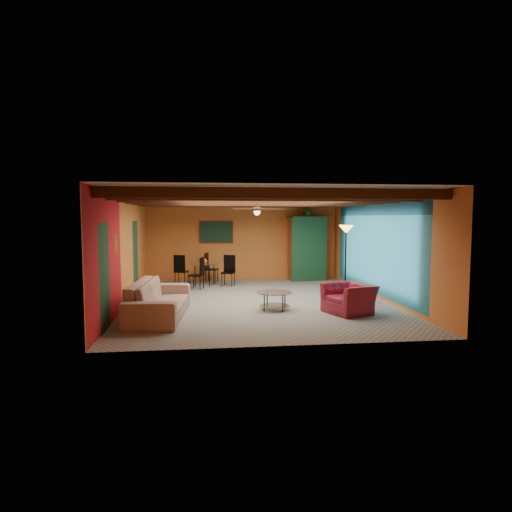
{
  "coord_description": "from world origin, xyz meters",
  "views": [
    {
      "loc": [
        -1.4,
        -11.2,
        2.15
      ],
      "look_at": [
        0.0,
        0.2,
        1.15
      ],
      "focal_mm": 31.26,
      "sensor_mm": 36.0,
      "label": 1
    }
  ],
  "objects": [
    {
      "name": "sofa",
      "position": [
        -2.32,
        -1.53,
        0.39
      ],
      "size": [
        1.26,
        2.75,
        0.78
      ],
      "primitive_type": "imported",
      "rotation": [
        0.0,
        0.0,
        1.49
      ],
      "color": "#957160",
      "rests_on": "ground"
    },
    {
      "name": "ceiling_fan",
      "position": [
        0.0,
        0.0,
        2.36
      ],
      "size": [
        1.5,
        1.5,
        0.44
      ],
      "primitive_type": null,
      "color": "#472614",
      "rests_on": "ceiling"
    },
    {
      "name": "floor_lamp",
      "position": [
        2.49,
        0.48,
        0.97
      ],
      "size": [
        0.51,
        0.51,
        1.95
      ],
      "primitive_type": null,
      "rotation": [
        0.0,
        0.0,
        0.36
      ],
      "color": "black",
      "rests_on": "ground"
    },
    {
      "name": "room",
      "position": [
        0.0,
        0.11,
        2.36
      ],
      "size": [
        6.52,
        8.01,
        2.71
      ],
      "color": "gray",
      "rests_on": "ground"
    },
    {
      "name": "armoire",
      "position": [
        2.2,
        3.7,
        1.06
      ],
      "size": [
        1.28,
        0.75,
        2.12
      ],
      "primitive_type": "cube",
      "rotation": [
        0.0,
        0.0,
        0.13
      ],
      "color": "brown",
      "rests_on": "ground"
    },
    {
      "name": "dining_table",
      "position": [
        -1.31,
        2.84,
        0.49
      ],
      "size": [
        2.37,
        2.37,
        0.98
      ],
      "primitive_type": null,
      "rotation": [
        0.0,
        0.0,
        -0.32
      ],
      "color": "silver",
      "rests_on": "ground"
    },
    {
      "name": "painting",
      "position": [
        -0.9,
        3.96,
        1.65
      ],
      "size": [
        1.05,
        0.03,
        0.65
      ],
      "primitive_type": "cube",
      "color": "black",
      "rests_on": "wall_back"
    },
    {
      "name": "coffee_table",
      "position": [
        0.28,
        -1.1,
        0.22
      ],
      "size": [
        1.06,
        1.06,
        0.43
      ],
      "primitive_type": null,
      "rotation": [
        0.0,
        0.0,
        -0.3
      ],
      "color": "white",
      "rests_on": "ground"
    },
    {
      "name": "potted_plant",
      "position": [
        2.2,
        3.7,
        2.37
      ],
      "size": [
        0.56,
        0.53,
        0.5
      ],
      "primitive_type": "imported",
      "rotation": [
        0.0,
        0.0,
        -0.37
      ],
      "color": "#26661E",
      "rests_on": "armoire"
    },
    {
      "name": "armchair",
      "position": [
        1.88,
        -1.66,
        0.33
      ],
      "size": [
        1.19,
        1.27,
        0.66
      ],
      "primitive_type": "imported",
      "rotation": [
        0.0,
        0.0,
        -1.22
      ],
      "color": "maroon",
      "rests_on": "ground"
    },
    {
      "name": "vase",
      "position": [
        -1.31,
        2.84,
        1.07
      ],
      "size": [
        0.18,
        0.18,
        0.18
      ],
      "primitive_type": "imported",
      "rotation": [
        0.0,
        0.0,
        -0.03
      ],
      "color": "orange",
      "rests_on": "dining_table"
    }
  ]
}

